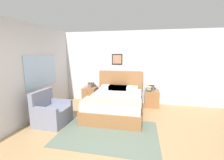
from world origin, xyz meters
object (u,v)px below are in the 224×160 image
(armchair, at_px, (51,113))
(nightstand_by_door, at_px, (152,98))
(bed, at_px, (116,103))
(nightstand_near_window, at_px, (90,95))
(table_lamp_near_window, at_px, (90,79))
(table_lamp_by_door, at_px, (152,82))

(armchair, relative_size, nightstand_by_door, 1.57)
(bed, height_order, nightstand_near_window, bed)
(nightstand_near_window, height_order, table_lamp_near_window, table_lamp_near_window)
(table_lamp_near_window, bearing_deg, nightstand_by_door, -0.07)
(armchair, bearing_deg, table_lamp_near_window, 169.94)
(nightstand_near_window, height_order, nightstand_by_door, same)
(bed, distance_m, armchair, 1.87)
(table_lamp_near_window, height_order, table_lamp_by_door, same)
(nightstand_near_window, height_order, table_lamp_by_door, table_lamp_by_door)
(nightstand_near_window, xyz_separation_m, table_lamp_near_window, (0.00, 0.00, 0.59))
(bed, bearing_deg, nightstand_near_window, 145.83)
(armchair, bearing_deg, nightstand_near_window, 169.97)
(armchair, bearing_deg, nightstand_by_door, 127.18)
(table_lamp_by_door, bearing_deg, nightstand_near_window, -179.93)
(table_lamp_near_window, bearing_deg, armchair, -102.02)
(bed, distance_m, table_lamp_near_window, 1.46)
(bed, relative_size, nightstand_by_door, 3.72)
(table_lamp_by_door, bearing_deg, table_lamp_near_window, 180.00)
(nightstand_near_window, bearing_deg, nightstand_by_door, 0.00)
(armchair, height_order, table_lamp_by_door, table_lamp_by_door)
(nightstand_by_door, bearing_deg, table_lamp_near_window, 179.93)
(armchair, bearing_deg, table_lamp_by_door, 127.32)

